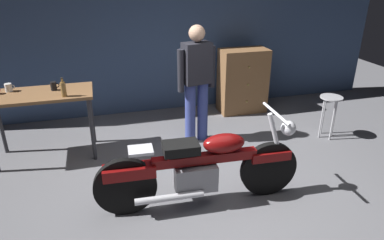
# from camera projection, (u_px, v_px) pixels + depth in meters

# --- Properties ---
(ground_plane) EXTENTS (12.00, 12.00, 0.00)m
(ground_plane) POSITION_uv_depth(u_px,v_px,m) (213.00, 197.00, 3.87)
(ground_plane) COLOR slate
(back_wall) EXTENTS (8.00, 0.12, 3.10)m
(back_wall) POSITION_uv_depth(u_px,v_px,m) (161.00, 20.00, 5.71)
(back_wall) COLOR #384C70
(back_wall) RESTS_ON ground_plane
(workbench) EXTENTS (1.30, 0.64, 0.90)m
(workbench) POSITION_uv_depth(u_px,v_px,m) (41.00, 101.00, 4.41)
(workbench) COLOR brown
(workbench) RESTS_ON ground_plane
(motorcycle) EXTENTS (2.19, 0.60, 1.00)m
(motorcycle) POSITION_uv_depth(u_px,v_px,m) (202.00, 167.00, 3.60)
(motorcycle) COLOR black
(motorcycle) RESTS_ON ground_plane
(person_standing) EXTENTS (0.56, 0.29, 1.67)m
(person_standing) POSITION_uv_depth(u_px,v_px,m) (197.00, 80.00, 4.79)
(person_standing) COLOR #3A4792
(person_standing) RESTS_ON ground_plane
(shop_stool) EXTENTS (0.32, 0.32, 0.64)m
(shop_stool) POSITION_uv_depth(u_px,v_px,m) (330.00, 106.00, 5.05)
(shop_stool) COLOR #B2B2B7
(shop_stool) RESTS_ON ground_plane
(wooden_dresser) EXTENTS (0.80, 0.47, 1.10)m
(wooden_dresser) POSITION_uv_depth(u_px,v_px,m) (243.00, 81.00, 5.99)
(wooden_dresser) COLOR brown
(wooden_dresser) RESTS_ON ground_plane
(mug_black_matte) EXTENTS (0.11, 0.07, 0.11)m
(mug_black_matte) POSITION_uv_depth(u_px,v_px,m) (54.00, 86.00, 4.44)
(mug_black_matte) COLOR black
(mug_black_matte) RESTS_ON workbench
(mug_white_ceramic) EXTENTS (0.12, 0.09, 0.10)m
(mug_white_ceramic) POSITION_uv_depth(u_px,v_px,m) (9.00, 88.00, 4.40)
(mug_white_ceramic) COLOR white
(mug_white_ceramic) RESTS_ON workbench
(bottle) EXTENTS (0.06, 0.06, 0.24)m
(bottle) POSITION_uv_depth(u_px,v_px,m) (63.00, 89.00, 4.21)
(bottle) COLOR olive
(bottle) RESTS_ON workbench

